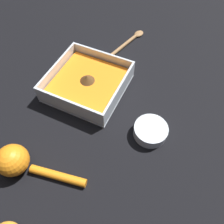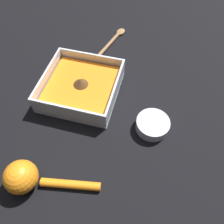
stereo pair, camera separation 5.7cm
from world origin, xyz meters
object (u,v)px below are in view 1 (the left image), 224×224
object	(u,v)px
spice_bowl	(150,131)
wooden_spoon	(126,44)
lemon_squeezer	(18,162)
square_dish	(88,84)

from	to	relation	value
spice_bowl	wooden_spoon	bearing A→B (deg)	123.21
lemon_squeezer	square_dish	bearing A→B (deg)	-105.00
spice_bowl	lemon_squeezer	distance (m)	0.33
spice_bowl	wooden_spoon	world-z (taller)	spice_bowl
square_dish	lemon_squeezer	size ratio (longest dim) A/B	1.01
spice_bowl	wooden_spoon	size ratio (longest dim) A/B	0.40
square_dish	wooden_spoon	distance (m)	0.23
square_dish	spice_bowl	bearing A→B (deg)	-17.46
lemon_squeezer	wooden_spoon	size ratio (longest dim) A/B	0.96
lemon_squeezer	wooden_spoon	distance (m)	0.52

